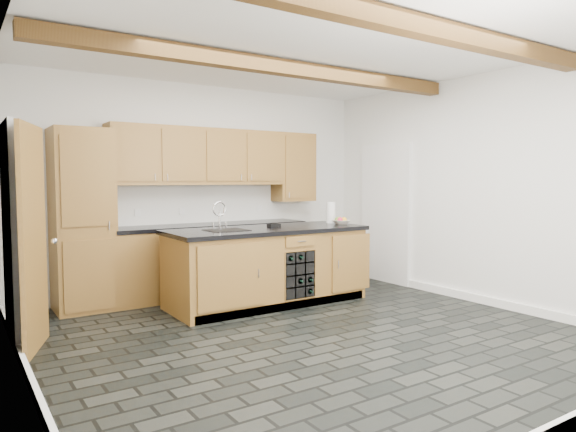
# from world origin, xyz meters

# --- Properties ---
(ground) EXTENTS (5.00, 5.00, 0.00)m
(ground) POSITION_xyz_m (0.00, 0.00, 0.00)
(ground) COLOR black
(ground) RESTS_ON ground
(room_shell) EXTENTS (5.01, 5.00, 5.00)m
(room_shell) POSITION_xyz_m (-0.09, 0.53, 1.53)
(room_shell) COLOR white
(room_shell) RESTS_ON ground
(back_cabinetry) EXTENTS (3.65, 0.62, 2.20)m
(back_cabinetry) POSITION_xyz_m (-0.38, 2.24, 0.98)
(back_cabinetry) COLOR #9F6D33
(back_cabinetry) RESTS_ON ground
(island) EXTENTS (2.48, 0.96, 0.93)m
(island) POSITION_xyz_m (0.31, 1.28, 0.46)
(island) COLOR #9F6D33
(island) RESTS_ON ground
(faucet) EXTENTS (0.45, 0.40, 0.34)m
(faucet) POSITION_xyz_m (-0.25, 1.33, 0.96)
(faucet) COLOR black
(faucet) RESTS_ON island
(kitchen_scale) EXTENTS (0.17, 0.11, 0.05)m
(kitchen_scale) POSITION_xyz_m (0.45, 1.39, 0.95)
(kitchen_scale) COLOR black
(kitchen_scale) RESTS_ON island
(fruit_bowl) EXTENTS (0.29, 0.29, 0.06)m
(fruit_bowl) POSITION_xyz_m (1.38, 1.20, 0.96)
(fruit_bowl) COLOR silver
(fruit_bowl) RESTS_ON island
(fruit_cluster) EXTENTS (0.16, 0.17, 0.07)m
(fruit_cluster) POSITION_xyz_m (1.38, 1.20, 0.99)
(fruit_cluster) COLOR #B23E17
(fruit_cluster) RESTS_ON fruit_bowl
(paper_towel) EXTENTS (0.12, 0.12, 0.29)m
(paper_towel) POSITION_xyz_m (1.39, 1.43, 1.07)
(paper_towel) COLOR white
(paper_towel) RESTS_ON island
(mug) EXTENTS (0.13, 0.13, 0.10)m
(mug) POSITION_xyz_m (-1.28, 2.28, 0.98)
(mug) COLOR white
(mug) RESTS_ON back_cabinetry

